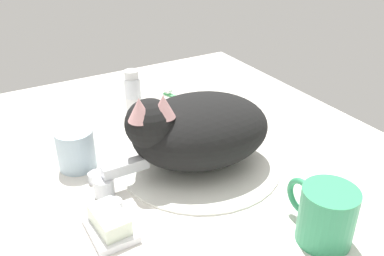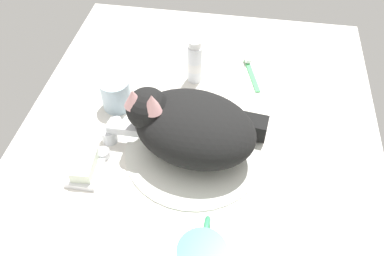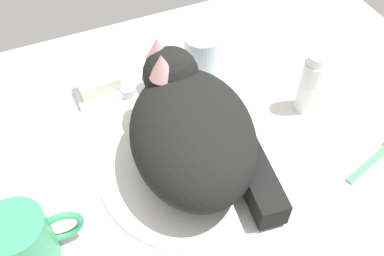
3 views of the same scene
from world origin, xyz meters
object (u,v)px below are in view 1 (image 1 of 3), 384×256
Objects in this scene: toothbrush at (180,98)px; faucet at (111,182)px; coffee_mug at (325,215)px; cat at (195,129)px; soap_bar at (109,219)px; rinse_cup at (76,149)px; toothpaste_bottle at (133,98)px.

faucet is at bearing 134.36° from toothbrush.
cat is at bearing 13.31° from coffee_mug.
soap_bar is (17.11, 27.02, -1.98)cm from coffee_mug.
rinse_cup reaches higher than soap_bar.
rinse_cup is 1.05× the size of soap_bar.
coffee_mug is (-26.75, -6.33, -3.28)cm from cat.
rinse_cup is at bearing 118.60° from toothbrush.
toothbrush is (54.52, -5.41, -3.97)cm from coffee_mug.
cat reaches higher than coffee_mug.
toothpaste_bottle is (12.54, -17.01, 1.75)cm from rinse_cup.
toothpaste_bottle is at bearing -31.33° from faucet.
toothbrush is at bearing -40.92° from soap_bar.
toothbrush is at bearing -72.33° from toothpaste_bottle.
cat is 3.97× the size of rinse_cup.
cat is 2.53× the size of toothpaste_bottle.
toothpaste_bottle reaches higher than faucet.
rinse_cup is 21.20cm from toothpaste_bottle.
coffee_mug reaches higher than rinse_cup.
faucet is 35.31cm from coffee_mug.
toothpaste_bottle is at bearing -53.59° from rinse_cup.
toothbrush is (28.15, -28.78, -1.79)cm from faucet.
toothpaste_bottle is (23.17, 2.71, -2.17)cm from cat.
rinse_cup is (11.00, 2.67, 1.54)cm from faucet.
cat is 22.74cm from rinse_cup.
coffee_mug is 32.04cm from soap_bar.
faucet is 1.63× the size of soap_bar.
toothpaste_bottle is (23.54, -14.33, 3.29)cm from faucet.
soap_bar is (-9.26, 3.65, 0.20)cm from faucet.
rinse_cup is (37.38, 26.04, -0.64)cm from coffee_mug.
cat is 27.68cm from coffee_mug.
coffee_mug reaches higher than faucet.
soap_bar is 37.54cm from toothpaste_bottle.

